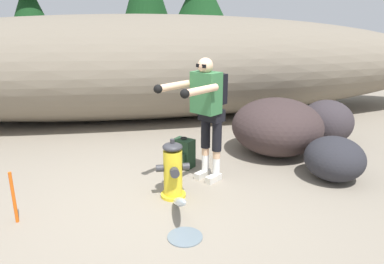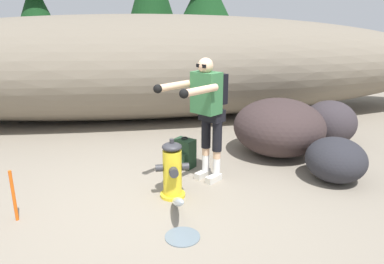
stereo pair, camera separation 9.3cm
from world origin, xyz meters
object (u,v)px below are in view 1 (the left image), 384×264
at_px(fire_hydrant, 173,171).
at_px(utility_worker, 207,105).
at_px(spare_backpack, 184,153).
at_px(boulder_large, 277,126).
at_px(boulder_mid, 326,122).
at_px(survey_stake, 14,198).
at_px(boulder_small, 334,159).

relative_size(fire_hydrant, utility_worker, 0.45).
height_order(spare_backpack, boulder_large, boulder_large).
distance_m(fire_hydrant, boulder_mid, 3.36).
relative_size(fire_hydrant, survey_stake, 1.28).
distance_m(boulder_large, survey_stake, 4.00).
bearing_deg(utility_worker, boulder_mid, 167.45).
distance_m(spare_backpack, boulder_mid, 2.77).
bearing_deg(utility_worker, boulder_large, 173.77).
bearing_deg(spare_backpack, boulder_small, 112.40).
height_order(fire_hydrant, utility_worker, utility_worker).
xyz_separation_m(fire_hydrant, boulder_small, (2.28, 0.12, -0.05)).
bearing_deg(utility_worker, spare_backpack, -104.40).
height_order(boulder_large, boulder_mid, boulder_large).
bearing_deg(survey_stake, boulder_mid, 21.22).
height_order(boulder_mid, survey_stake, boulder_mid).
bearing_deg(survey_stake, boulder_small, 5.81).
distance_m(fire_hydrant, boulder_large, 2.28).
xyz_separation_m(spare_backpack, boulder_large, (1.62, 0.31, 0.25)).
xyz_separation_m(boulder_mid, survey_stake, (-4.76, -1.85, -0.10)).
bearing_deg(survey_stake, utility_worker, 16.72).
xyz_separation_m(fire_hydrant, utility_worker, (0.51, 0.40, 0.73)).
bearing_deg(survey_stake, boulder_large, 22.68).
bearing_deg(fire_hydrant, boulder_large, 33.38).
relative_size(fire_hydrant, boulder_small, 0.90).
relative_size(boulder_large, boulder_mid, 1.52).
distance_m(fire_hydrant, boulder_small, 2.28).
relative_size(fire_hydrant, boulder_mid, 0.78).
bearing_deg(boulder_mid, boulder_large, -164.02).
height_order(fire_hydrant, boulder_mid, boulder_mid).
bearing_deg(fire_hydrant, spare_backpack, 73.24).
relative_size(spare_backpack, boulder_mid, 0.48).
bearing_deg(fire_hydrant, utility_worker, 38.04).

